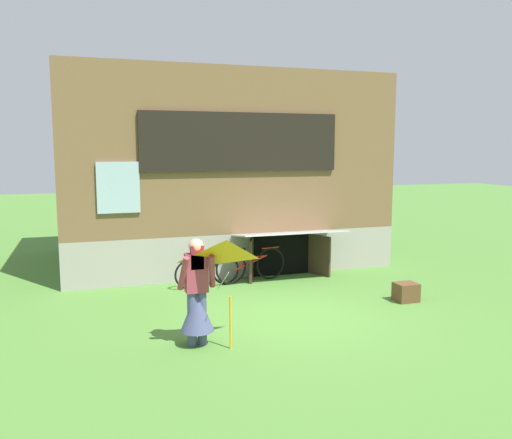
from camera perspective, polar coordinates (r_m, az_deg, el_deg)
The scene contains 7 objects.
ground_plane at distance 9.79m, azimuth 3.57°, elevation -10.32°, with size 60.00×60.00×0.00m, color #4C7F33.
log_house at distance 14.68m, azimuth -4.50°, elevation 5.37°, with size 8.04×6.35×4.88m.
person at distance 8.21m, azimuth -6.41°, elevation -8.74°, with size 0.61×0.53×1.67m.
kite at distance 7.57m, azimuth -3.16°, elevation -5.43°, with size 0.99×1.10×1.57m.
bicycle_red at distance 12.05m, azimuth -0.55°, elevation -4.95°, with size 1.75×0.36×0.80m.
bicycle_green at distance 11.70m, azimuth -5.28°, elevation -5.63°, with size 1.51×0.26×0.69m.
wooden_crate at distance 11.01m, azimuth 15.92°, elevation -7.56°, with size 0.44×0.37×0.37m, color brown.
Camera 1 is at (-3.46, -8.65, 3.01)m, focal length 36.97 mm.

